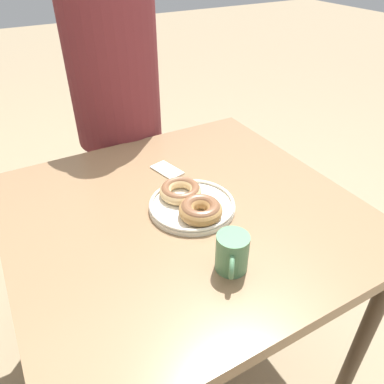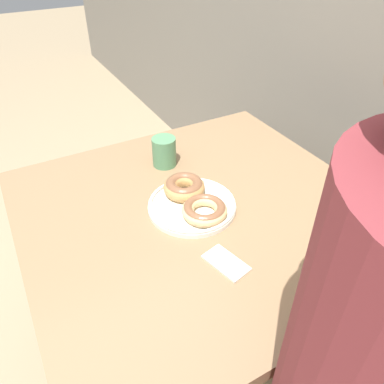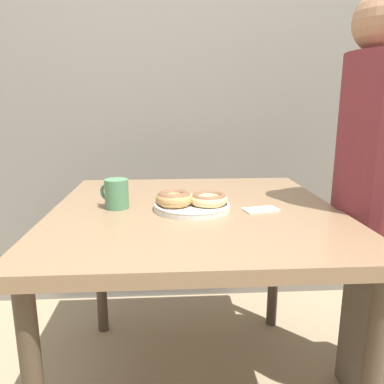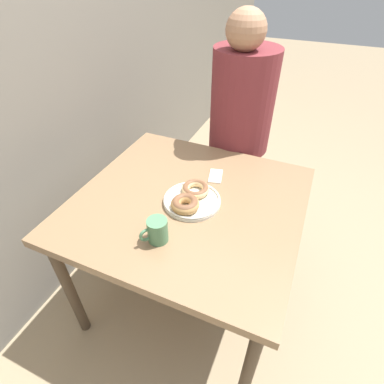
% 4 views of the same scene
% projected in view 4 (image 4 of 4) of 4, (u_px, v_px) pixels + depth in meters
% --- Properties ---
extents(ground_plane, '(14.00, 14.00, 0.00)m').
position_uv_depth(ground_plane, '(245.00, 314.00, 1.71)').
color(ground_plane, '#937F60').
extents(wall_back, '(8.00, 0.05, 2.60)m').
position_uv_depth(wall_back, '(16.00, 48.00, 1.24)').
color(wall_back, slate).
rests_on(wall_back, ground_plane).
extents(dining_table, '(0.96, 1.00, 0.74)m').
position_uv_depth(dining_table, '(189.00, 212.00, 1.40)').
color(dining_table, '#846647').
rests_on(dining_table, ground_plane).
extents(donut_plate, '(0.28, 0.26, 0.06)m').
position_uv_depth(donut_plate, '(191.00, 198.00, 1.32)').
color(donut_plate, silver).
rests_on(donut_plate, dining_table).
extents(coffee_mug, '(0.10, 0.09, 0.10)m').
position_uv_depth(coffee_mug, '(157.00, 230.00, 1.13)').
color(coffee_mug, '#4C7F56').
rests_on(coffee_mug, dining_table).
extents(person_figure, '(0.39, 0.35, 1.43)m').
position_uv_depth(person_figure, '(240.00, 130.00, 1.79)').
color(person_figure, brown).
rests_on(person_figure, ground_plane).
extents(napkin, '(0.12, 0.09, 0.01)m').
position_uv_depth(napkin, '(216.00, 176.00, 1.48)').
color(napkin, beige).
rests_on(napkin, dining_table).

